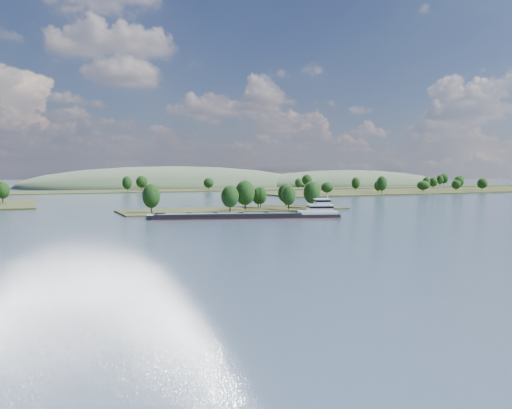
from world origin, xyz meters
name	(u,v)px	position (x,y,z in m)	size (l,w,h in m)	color
ground	(304,223)	(0.00, 120.00, 0.00)	(1800.00, 1800.00, 0.00)	#35465B
tree_island	(249,201)	(5.71, 178.54, 4.02)	(100.00, 32.22, 14.00)	#283115
right_bank	(436,190)	(231.83, 299.48, 0.93)	(320.00, 90.00, 14.45)	#283115
back_shoreline	(149,190)	(9.58, 399.74, 0.77)	(900.00, 60.00, 14.81)	#283115
hill_east	(347,185)	(260.00, 470.00, 0.00)	(260.00, 140.00, 36.00)	#405339
hill_west	(175,187)	(60.00, 500.00, 0.00)	(320.00, 160.00, 44.00)	#405339
cargo_barge	(258,215)	(-5.84, 143.37, 1.20)	(69.60, 29.03, 9.52)	black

